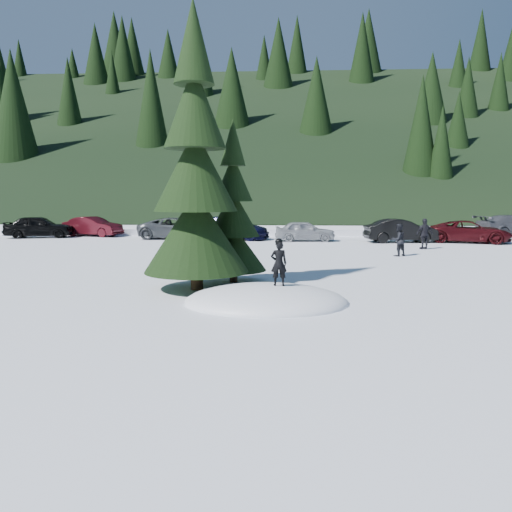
{
  "coord_description": "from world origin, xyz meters",
  "views": [
    {
      "loc": [
        0.43,
        -13.27,
        2.91
      ],
      "look_at": [
        -0.35,
        1.43,
        1.1
      ],
      "focal_mm": 35.0,
      "sensor_mm": 36.0,
      "label": 1
    }
  ],
  "objects_px": {
    "car_1": "(93,226)",
    "car_5": "(401,231)",
    "car_3": "(231,228)",
    "adult_0": "(398,240)",
    "car_4": "(305,231)",
    "spruce_tall": "(195,181)",
    "spruce_short": "(233,219)",
    "adult_1": "(425,234)",
    "car_2": "(177,228)",
    "child_skier": "(279,263)",
    "car_0": "(39,227)",
    "car_6": "(470,232)"
  },
  "relations": [
    {
      "from": "car_2",
      "to": "child_skier",
      "type": "bearing_deg",
      "value": -158.87
    },
    {
      "from": "car_2",
      "to": "car_5",
      "type": "relative_size",
      "value": 1.16
    },
    {
      "from": "car_1",
      "to": "car_2",
      "type": "distance_m",
      "value": 6.57
    },
    {
      "from": "adult_0",
      "to": "car_3",
      "type": "xyz_separation_m",
      "value": [
        -8.91,
        8.57,
        -0.03
      ]
    },
    {
      "from": "car_0",
      "to": "car_5",
      "type": "height_order",
      "value": "car_0"
    },
    {
      "from": "car_0",
      "to": "car_6",
      "type": "xyz_separation_m",
      "value": [
        27.98,
        -2.04,
        -0.08
      ]
    },
    {
      "from": "adult_1",
      "to": "car_6",
      "type": "xyz_separation_m",
      "value": [
        3.8,
        3.93,
        -0.16
      ]
    },
    {
      "from": "adult_1",
      "to": "child_skier",
      "type": "bearing_deg",
      "value": 42.93
    },
    {
      "from": "adult_0",
      "to": "car_4",
      "type": "relative_size",
      "value": 0.41
    },
    {
      "from": "car_1",
      "to": "car_6",
      "type": "relative_size",
      "value": 0.86
    },
    {
      "from": "child_skier",
      "to": "car_0",
      "type": "height_order",
      "value": "child_skier"
    },
    {
      "from": "adult_1",
      "to": "car_3",
      "type": "xyz_separation_m",
      "value": [
        -11.03,
        5.41,
        -0.08
      ]
    },
    {
      "from": "car_5",
      "to": "car_2",
      "type": "bearing_deg",
      "value": 76.49
    },
    {
      "from": "adult_0",
      "to": "car_6",
      "type": "distance_m",
      "value": 9.23
    },
    {
      "from": "spruce_short",
      "to": "car_3",
      "type": "height_order",
      "value": "spruce_short"
    },
    {
      "from": "adult_0",
      "to": "car_6",
      "type": "height_order",
      "value": "adult_0"
    },
    {
      "from": "car_4",
      "to": "car_6",
      "type": "xyz_separation_m",
      "value": [
        10.0,
        -0.45,
        0.03
      ]
    },
    {
      "from": "car_5",
      "to": "car_6",
      "type": "bearing_deg",
      "value": -95.73
    },
    {
      "from": "car_1",
      "to": "car_3",
      "type": "distance_m",
      "value": 10.11
    },
    {
      "from": "spruce_tall",
      "to": "car_1",
      "type": "height_order",
      "value": "spruce_tall"
    },
    {
      "from": "adult_1",
      "to": "car_6",
      "type": "distance_m",
      "value": 5.46
    },
    {
      "from": "spruce_tall",
      "to": "car_4",
      "type": "bearing_deg",
      "value": 76.14
    },
    {
      "from": "car_1",
      "to": "adult_1",
      "type": "bearing_deg",
      "value": -94.21
    },
    {
      "from": "adult_0",
      "to": "car_0",
      "type": "xyz_separation_m",
      "value": [
        -22.06,
        9.13,
        -0.02
      ]
    },
    {
      "from": "spruce_tall",
      "to": "spruce_short",
      "type": "bearing_deg",
      "value": 54.46
    },
    {
      "from": "car_0",
      "to": "car_6",
      "type": "bearing_deg",
      "value": -106.05
    },
    {
      "from": "car_1",
      "to": "car_5",
      "type": "xyz_separation_m",
      "value": [
        20.59,
        -3.46,
        0.03
      ]
    },
    {
      "from": "car_4",
      "to": "car_1",
      "type": "bearing_deg",
      "value": 77.93
    },
    {
      "from": "spruce_tall",
      "to": "car_5",
      "type": "distance_m",
      "value": 18.91
    },
    {
      "from": "car_3",
      "to": "car_5",
      "type": "bearing_deg",
      "value": -83.63
    },
    {
      "from": "spruce_tall",
      "to": "car_3",
      "type": "bearing_deg",
      "value": 92.54
    },
    {
      "from": "adult_0",
      "to": "car_5",
      "type": "xyz_separation_m",
      "value": [
        1.75,
        7.03,
        -0.06
      ]
    },
    {
      "from": "adult_0",
      "to": "car_0",
      "type": "relative_size",
      "value": 0.35
    },
    {
      "from": "adult_1",
      "to": "car_2",
      "type": "height_order",
      "value": "adult_1"
    },
    {
      "from": "car_5",
      "to": "car_4",
      "type": "bearing_deg",
      "value": 78.53
    },
    {
      "from": "child_skier",
      "to": "adult_1",
      "type": "relative_size",
      "value": 0.73
    },
    {
      "from": "spruce_tall",
      "to": "car_1",
      "type": "distance_m",
      "value": 22.28
    },
    {
      "from": "spruce_short",
      "to": "car_2",
      "type": "distance_m",
      "value": 17.17
    },
    {
      "from": "car_0",
      "to": "car_3",
      "type": "height_order",
      "value": "car_0"
    },
    {
      "from": "spruce_tall",
      "to": "car_6",
      "type": "xyz_separation_m",
      "value": [
        14.05,
        15.96,
        -2.65
      ]
    },
    {
      "from": "car_4",
      "to": "adult_1",
      "type": "bearing_deg",
      "value": -125.95
    },
    {
      "from": "car_0",
      "to": "car_4",
      "type": "relative_size",
      "value": 1.17
    },
    {
      "from": "adult_1",
      "to": "car_1",
      "type": "height_order",
      "value": "adult_1"
    },
    {
      "from": "adult_1",
      "to": "car_4",
      "type": "relative_size",
      "value": 0.44
    },
    {
      "from": "spruce_short",
      "to": "car_1",
      "type": "relative_size",
      "value": 1.29
    },
    {
      "from": "spruce_tall",
      "to": "adult_1",
      "type": "xyz_separation_m",
      "value": [
        10.25,
        12.03,
        -2.49
      ]
    },
    {
      "from": "spruce_short",
      "to": "car_4",
      "type": "distance_m",
      "value": 15.39
    },
    {
      "from": "child_skier",
      "to": "car_4",
      "type": "height_order",
      "value": "child_skier"
    },
    {
      "from": "spruce_short",
      "to": "car_4",
      "type": "height_order",
      "value": "spruce_short"
    },
    {
      "from": "spruce_tall",
      "to": "spruce_short",
      "type": "height_order",
      "value": "spruce_tall"
    }
  ]
}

